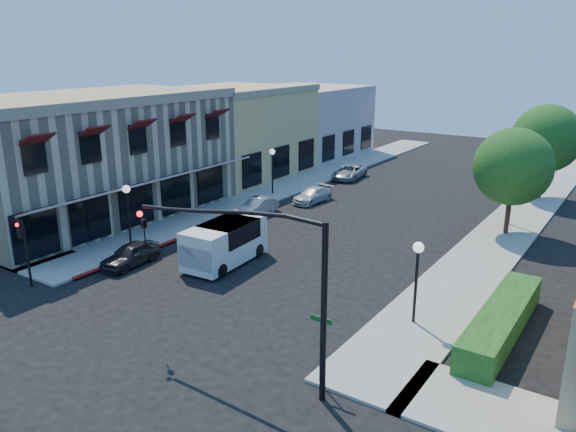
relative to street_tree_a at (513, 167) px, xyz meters
The scene contains 22 objects.
ground 24.06m from the street_tree_a, 111.80° to the right, with size 120.00×120.00×0.00m, color black.
sidewalk_left 18.71m from the street_tree_a, 164.10° to the left, with size 3.50×50.00×0.12m, color gray.
sidewalk_right 6.49m from the street_tree_a, 90.57° to the left, with size 3.50×50.00×0.12m, color gray.
curb_red_strip 21.45m from the street_tree_a, 138.28° to the right, with size 0.25×10.00×0.06m, color maroon.
corner_brick_building 26.63m from the street_tree_a, 155.60° to the right, with size 11.77×18.20×8.10m.
yellow_stucco_building 24.63m from the street_tree_a, behind, with size 10.00×12.00×7.60m, color tan.
pink_stucco_building 29.10m from the street_tree_a, 146.64° to the left, with size 10.00×12.00×7.00m, color #BF9990.
hedge 13.96m from the street_tree_a, 77.42° to the right, with size 1.40×8.00×1.10m, color #1C4112.
street_tree_a is the anchor object (origin of this frame).
street_tree_b 10.01m from the street_tree_a, 90.00° to the left, with size 4.94×4.94×7.02m.
signal_mast_arm 20.71m from the street_tree_a, 98.17° to the right, with size 8.01×0.39×6.00m.
secondary_signal 26.64m from the street_tree_a, 129.21° to the right, with size 0.28×0.42×3.32m.
street_name_sign 20.00m from the street_tree_a, 93.76° to the right, with size 0.80×0.06×2.50m.
lamppost_left_near 22.30m from the street_tree_a, 141.02° to the right, with size 0.44×0.44×3.57m.
lamppost_left_far 17.36m from the street_tree_a, behind, with size 0.44×0.44×3.57m.
lamppost_right_near 14.08m from the street_tree_a, 91.23° to the right, with size 0.44×0.44×3.57m.
lamppost_right_far 2.49m from the street_tree_a, 98.53° to the left, with size 0.44×0.44×3.57m.
white_van 17.42m from the street_tree_a, 130.13° to the right, with size 2.45×5.05×2.18m.
parked_car_a 22.23m from the street_tree_a, 133.15° to the right, with size 1.39×3.46×1.18m, color black.
parked_car_b 16.22m from the street_tree_a, 161.51° to the right, with size 1.23×3.52×1.16m, color #A0A2A5.
parked_car_c 14.09m from the street_tree_a, behind, with size 1.48×3.65×1.06m, color #B9B9B7.
parked_car_d 17.47m from the street_tree_a, 151.36° to the left, with size 1.97×4.28×1.19m, color #ABAEB0.
Camera 1 is at (15.78, -12.10, 10.90)m, focal length 35.00 mm.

